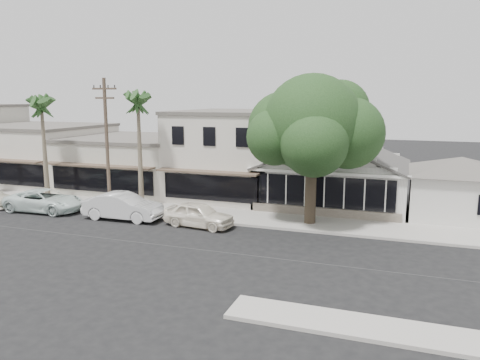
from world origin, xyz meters
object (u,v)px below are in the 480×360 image
at_px(shade_tree, 312,126).
at_px(utility_pole, 107,142).
at_px(car_0, 199,215).
at_px(car_2, 45,201).
at_px(car_1, 123,206).

bearing_deg(shade_tree, utility_pole, -172.88).
distance_m(car_0, car_2, 11.58).
height_order(car_0, shade_tree, shade_tree).
relative_size(car_1, shade_tree, 0.57).
bearing_deg(car_1, car_2, 87.98).
distance_m(utility_pole, car_0, 8.33).
bearing_deg(shade_tree, car_1, -165.67).
distance_m(car_2, shade_tree, 18.78).
height_order(car_1, shade_tree, shade_tree).
bearing_deg(car_1, shade_tree, -77.44).
bearing_deg(car_1, car_0, -91.24).
xyz_separation_m(utility_pole, car_2, (-4.40, -1.24, -4.03)).
height_order(utility_pole, shade_tree, shade_tree).
height_order(utility_pole, car_2, utility_pole).
distance_m(utility_pole, car_2, 6.10).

